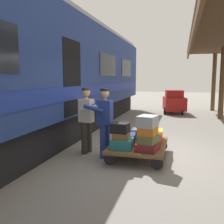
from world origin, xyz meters
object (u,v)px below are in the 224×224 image
luggage_cart (139,145)px  suitcase_teal_softside (122,143)px  porter_in_overalls (104,120)px  train_car (23,74)px  porter_by_door (87,118)px  baggage_tug (174,102)px  suitcase_gray_aluminum (148,121)px  suitcase_slate_roller (131,133)px  suitcase_navy_fabric (127,138)px  suitcase_yellow_case (153,135)px  suitcase_brown_leather (121,135)px  suitcase_black_hardshell (120,128)px  suitcase_red_plastic (151,140)px  suitcase_maroon_trunk (148,146)px  suitcase_orange_carryall (148,131)px  suitcase_olive_duffel (149,139)px

luggage_cart → suitcase_teal_softside: bearing=60.0°
luggage_cart → suitcase_teal_softside: (0.30, 0.51, 0.16)m
luggage_cart → porter_in_overalls: (0.83, 0.21, 0.63)m
train_car → porter_by_door: train_car is taller
baggage_tug → suitcase_gray_aluminum: bearing=87.9°
suitcase_slate_roller → suitcase_navy_fabric: (0.00, 0.51, -0.01)m
suitcase_slate_roller → suitcase_yellow_case: bearing=180.0°
suitcase_brown_leather → porter_by_door: 1.16m
suitcase_teal_softside → suitcase_gray_aluminum: suitcase_gray_aluminum is taller
suitcase_slate_roller → suitcase_navy_fabric: suitcase_slate_roller is taller
suitcase_black_hardshell → porter_by_door: porter_by_door is taller
train_car → suitcase_navy_fabric: size_ratio=40.32×
suitcase_slate_roller → suitcase_yellow_case: same height
luggage_cart → suitcase_gray_aluminum: bearing=118.0°
luggage_cart → suitcase_black_hardshell: size_ratio=4.80×
suitcase_brown_leather → porter_by_door: (1.02, -0.47, 0.29)m
suitcase_red_plastic → baggage_tug: (-0.30, -8.28, 0.16)m
porter_by_door → suitcase_yellow_case: bearing=-162.7°
suitcase_navy_fabric → baggage_tug: bearing=-96.2°
suitcase_red_plastic → suitcase_gray_aluminum: (0.02, 0.53, 0.54)m
suitcase_red_plastic → porter_by_door: bearing=0.1°
suitcase_yellow_case → suitcase_brown_leather: 1.18m
luggage_cart → suitcase_brown_leather: 0.67m
suitcase_teal_softside → porter_by_door: (1.06, -0.51, 0.47)m
suitcase_yellow_case → suitcase_maroon_trunk: 1.02m
train_car → suitcase_teal_softside: train_car is taller
suitcase_teal_softside → suitcase_navy_fabric: bearing=-90.0°
suitcase_slate_roller → suitcase_red_plastic: suitcase_slate_roller is taller
suitcase_red_plastic → porter_in_overalls: 1.23m
suitcase_teal_softside → suitcase_gray_aluminum: 0.80m
train_car → suitcase_black_hardshell: train_car is taller
suitcase_red_plastic → suitcase_brown_leather: 0.81m
suitcase_maroon_trunk → suitcase_orange_carryall: (0.00, 0.04, 0.36)m
suitcase_slate_roller → suitcase_navy_fabric: size_ratio=0.98×
suitcase_teal_softside → porter_in_overalls: bearing=-29.5°
luggage_cart → porter_by_door: porter_by_door is taller
luggage_cart → suitcase_red_plastic: (-0.30, -0.00, 0.17)m
luggage_cart → suitcase_teal_softside: suitcase_teal_softside is taller
suitcase_maroon_trunk → suitcase_olive_duffel: suitcase_olive_duffel is taller
suitcase_slate_roller → suitcase_brown_leather: 1.00m
suitcase_slate_roller → suitcase_teal_softside: 1.02m
suitcase_slate_roller → suitcase_black_hardshell: suitcase_black_hardshell is taller
luggage_cart → porter_in_overalls: bearing=14.3°
luggage_cart → suitcase_slate_roller: size_ratio=3.99×
train_car → luggage_cart: size_ratio=10.36×
suitcase_maroon_trunk → suitcase_brown_leather: size_ratio=1.37×
suitcase_olive_duffel → suitcase_slate_roller: bearing=-59.4°
suitcase_teal_softside → suitcase_olive_duffel: (-0.61, 0.01, 0.15)m
suitcase_brown_leather → suitcase_olive_duffel: 0.65m
suitcase_orange_carryall → baggage_tug: (-0.31, -8.83, -0.16)m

